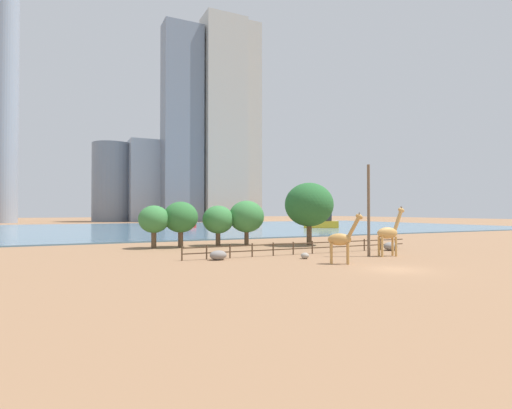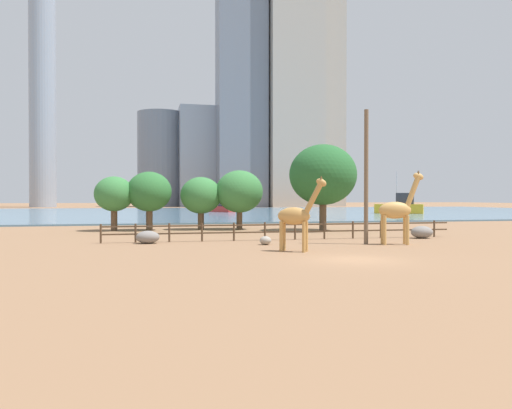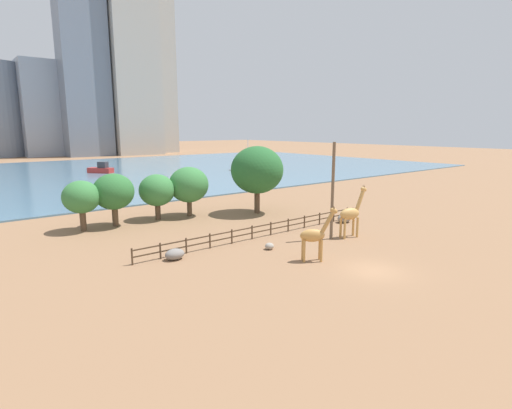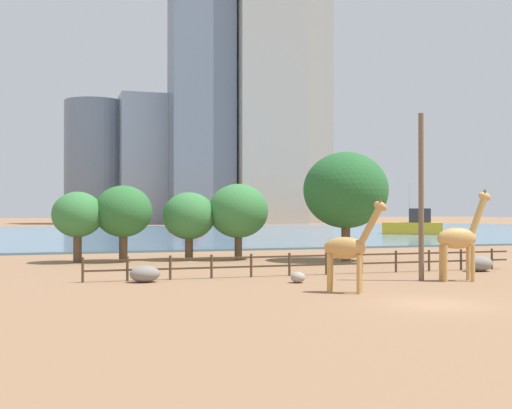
{
  "view_description": "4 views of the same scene",
  "coord_description": "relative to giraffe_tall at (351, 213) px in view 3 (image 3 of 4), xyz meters",
  "views": [
    {
      "loc": [
        -22.3,
        -22.37,
        4.36
      ],
      "look_at": [
        -1.96,
        19.98,
        5.14
      ],
      "focal_mm": 28.0,
      "sensor_mm": 36.0,
      "label": 1
    },
    {
      "loc": [
        -10.16,
        -22.87,
        3.07
      ],
      "look_at": [
        2.18,
        31.97,
        2.3
      ],
      "focal_mm": 35.0,
      "sensor_mm": 36.0,
      "label": 2
    },
    {
      "loc": [
        -23.5,
        -15.95,
        10.01
      ],
      "look_at": [
        1.76,
        15.69,
        2.3
      ],
      "focal_mm": 28.0,
      "sensor_mm": 36.0,
      "label": 3
    },
    {
      "loc": [
        -14.31,
        -22.17,
        3.76
      ],
      "look_at": [
        2.32,
        31.12,
        4.21
      ],
      "focal_mm": 45.0,
      "sensor_mm": 36.0,
      "label": 4
    }
  ],
  "objects": [
    {
      "name": "harbor_water",
      "position": [
        -6.0,
        70.16,
        -2.17
      ],
      "size": [
        180.0,
        86.0,
        0.2
      ],
      "primitive_type": "cube",
      "color": "slate",
      "rests_on": "ground"
    },
    {
      "name": "skyline_tower_needle",
      "position": [
        3.59,
        144.07,
        14.74
      ],
      "size": [
        16.13,
        15.96,
        34.02
      ],
      "primitive_type": "cube",
      "color": "#939EAD",
      "rests_on": "ground"
    },
    {
      "name": "tree_left_large",
      "position": [
        -15.68,
        18.05,
        1.34
      ],
      "size": [
        4.15,
        4.15,
        5.51
      ],
      "color": "brown",
      "rests_on": "ground"
    },
    {
      "name": "skyline_block_central",
      "position": [
        33.13,
        130.92,
        41.63
      ],
      "size": [
        17.99,
        12.23,
        87.79
      ],
      "primitive_type": "cube",
      "color": "#ADA89E",
      "rests_on": "ground"
    },
    {
      "name": "boat_barge",
      "position": [
        -0.78,
        69.32,
        -1.22
      ],
      "size": [
        4.99,
        5.79,
        2.5
      ],
      "rotation": [
        0.0,
        0.0,
        2.2
      ],
      "color": "#B22D28",
      "rests_on": "harbor_water"
    },
    {
      "name": "tree_right_small",
      "position": [
        -7.16,
        17.63,
        1.38
      ],
      "size": [
        4.54,
        4.54,
        5.71
      ],
      "color": "brown",
      "rests_on": "ground"
    },
    {
      "name": "boulder_by_pole",
      "position": [
        -8.45,
        1.77,
        -1.99
      ],
      "size": [
        0.75,
        0.75,
        0.56
      ],
      "primitive_type": "ellipsoid",
      "color": "gray",
      "rests_on": "ground"
    },
    {
      "name": "boat_ferry",
      "position": [
        29.45,
        53.11,
        -0.8
      ],
      "size": [
        8.77,
        7.22,
        7.64
      ],
      "rotation": [
        0.0,
        0.0,
        2.56
      ],
      "color": "gold",
      "rests_on": "harbor_water"
    },
    {
      "name": "boulder_small",
      "position": [
        4.31,
        4.2,
        -1.8
      ],
      "size": [
        1.72,
        1.24,
        0.93
      ],
      "primitive_type": "ellipsoid",
      "color": "gray",
      "rests_on": "ground"
    },
    {
      "name": "tree_center_broad",
      "position": [
        -18.87,
        18.08,
        1.11
      ],
      "size": [
        3.59,
        3.59,
        5.03
      ],
      "color": "brown",
      "rests_on": "ground"
    },
    {
      "name": "utility_pole",
      "position": [
        -1.88,
        0.71,
        2.16
      ],
      "size": [
        0.28,
        0.28,
        8.86
      ],
      "primitive_type": "cylinder",
      "color": "brown",
      "rests_on": "ground"
    },
    {
      "name": "enclosure_fence",
      "position": [
        -6.22,
        5.16,
        -1.51
      ],
      "size": [
        26.12,
        0.14,
        1.3
      ],
      "color": "#4C3826",
      "rests_on": "ground"
    },
    {
      "name": "giraffe_companion",
      "position": [
        -7.7,
        -2.63,
        -0.23
      ],
      "size": [
        2.72,
        2.06,
        4.29
      ],
      "rotation": [
        0.0,
        0.0,
        5.69
      ],
      "color": "#C18C47",
      "rests_on": "ground"
    },
    {
      "name": "tree_left_small",
      "position": [
        -10.82,
        18.26,
        1.0
      ],
      "size": [
        3.93,
        3.93,
        5.07
      ],
      "color": "brown",
      "rests_on": "ground"
    },
    {
      "name": "giraffe_tall",
      "position": [
        0.0,
        0.0,
        0.0
      ],
      "size": [
        3.04,
        1.28,
        4.88
      ],
      "rotation": [
        0.0,
        0.0,
        6.07
      ],
      "color": "tan",
      "rests_on": "ground"
    },
    {
      "name": "boulder_near_fence",
      "position": [
        -15.93,
        4.34,
        -1.84
      ],
      "size": [
        1.56,
        1.14,
        0.86
      ],
      "primitive_type": "ellipsoid",
      "color": "gray",
      "rests_on": "ground"
    },
    {
      "name": "skyline_tower_glass",
      "position": [
        15.41,
        132.55,
        38.64
      ],
      "size": [
        16.11,
        9.84,
        81.82
      ],
      "primitive_type": "cube",
      "color": "slate",
      "rests_on": "ground"
    },
    {
      "name": "tree_right_tall",
      "position": [
        0.04,
        14.01,
        2.92
      ],
      "size": [
        6.24,
        6.24,
        8.02
      ],
      "color": "brown",
      "rests_on": "ground"
    },
    {
      "name": "skyline_tower_short",
      "position": [
        46.32,
        141.05,
        43.29
      ],
      "size": [
        13.15,
        15.33,
        91.12
      ],
      "primitive_type": "cube",
      "color": "#ADA89E",
      "rests_on": "ground"
    },
    {
      "name": "ground_plane",
      "position": [
        -6.0,
        73.16,
        -2.27
      ],
      "size": [
        400.0,
        400.0,
        0.0
      ],
      "primitive_type": "plane",
      "color": "#8C6647"
    }
  ]
}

